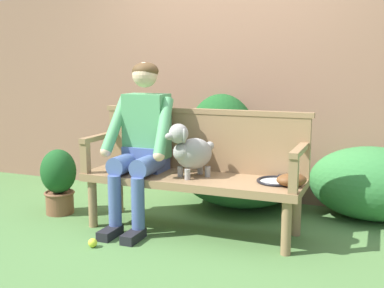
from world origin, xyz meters
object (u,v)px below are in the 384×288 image
(dog_on_bench, at_px, (190,150))
(tennis_ball, at_px, (93,243))
(potted_plant, at_px, (59,179))
(garden_bench, at_px, (192,183))
(person_seated, at_px, (142,138))
(baseball_glove, at_px, (292,180))
(tennis_racket, at_px, (277,180))

(dog_on_bench, height_order, tennis_ball, dog_on_bench)
(tennis_ball, bearing_deg, potted_plant, 141.40)
(garden_bench, distance_m, potted_plant, 1.25)
(person_seated, distance_m, tennis_ball, 0.90)
(potted_plant, bearing_deg, garden_bench, 0.74)
(person_seated, relative_size, baseball_glove, 5.97)
(person_seated, height_order, potted_plant, person_seated)
(baseball_glove, bearing_deg, person_seated, 144.21)
(baseball_glove, relative_size, potted_plant, 0.39)
(dog_on_bench, distance_m, tennis_ball, 0.98)
(garden_bench, distance_m, tennis_racket, 0.66)
(tennis_racket, distance_m, potted_plant, 1.90)
(dog_on_bench, xyz_separation_m, potted_plant, (-1.25, 0.03, -0.34))
(person_seated, height_order, tennis_racket, person_seated)
(garden_bench, height_order, tennis_racket, tennis_racket)
(person_seated, height_order, tennis_ball, person_seated)
(baseball_glove, bearing_deg, tennis_ball, 168.09)
(person_seated, bearing_deg, potted_plant, 179.96)
(garden_bench, height_order, dog_on_bench, dog_on_bench)
(garden_bench, relative_size, person_seated, 1.31)
(person_seated, distance_m, baseball_glove, 1.21)
(tennis_ball, bearing_deg, tennis_racket, 29.02)
(dog_on_bench, bearing_deg, garden_bench, 93.31)
(dog_on_bench, bearing_deg, baseball_glove, 1.27)
(garden_bench, relative_size, potted_plant, 3.00)
(tennis_ball, bearing_deg, garden_bench, 47.96)
(dog_on_bench, relative_size, potted_plant, 0.73)
(baseball_glove, relative_size, tennis_ball, 3.33)
(tennis_racket, height_order, potted_plant, potted_plant)
(person_seated, relative_size, tennis_racket, 2.34)
(tennis_ball, xyz_separation_m, potted_plant, (-0.72, 0.57, 0.28))
(baseball_glove, bearing_deg, dog_on_bench, 146.20)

